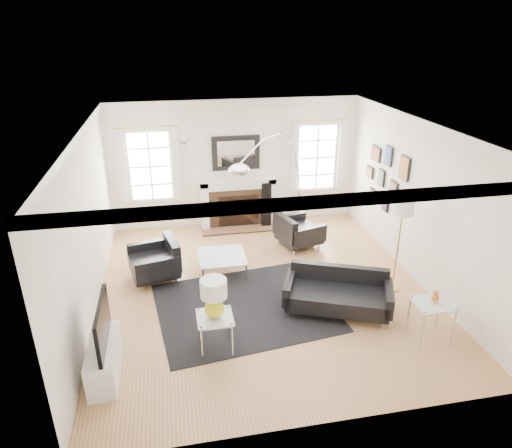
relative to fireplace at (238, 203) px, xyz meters
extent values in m
plane|color=olive|center=(0.00, -2.79, -0.54)|extent=(6.00, 6.00, 0.00)
cube|color=white|center=(0.00, 0.21, 0.86)|extent=(5.50, 0.04, 2.80)
cube|color=white|center=(0.00, -5.79, 0.86)|extent=(5.50, 0.04, 2.80)
cube|color=white|center=(-2.75, -2.79, 0.86)|extent=(0.04, 6.00, 2.80)
cube|color=white|center=(2.75, -2.79, 0.86)|extent=(0.04, 6.00, 2.80)
cube|color=white|center=(0.00, -2.79, 2.26)|extent=(5.50, 6.00, 0.02)
cube|color=white|center=(0.00, -2.79, 2.20)|extent=(5.50, 6.00, 0.12)
cube|color=white|center=(-0.75, 0.01, 0.01)|extent=(0.18, 0.38, 1.10)
cube|color=white|center=(0.75, 0.01, 0.01)|extent=(0.18, 0.38, 1.10)
cube|color=white|center=(0.00, 0.01, 0.51)|extent=(1.70, 0.38, 0.12)
cube|color=white|center=(0.00, 0.01, 0.41)|extent=(1.50, 0.34, 0.10)
cube|color=brown|center=(0.00, 0.03, -0.09)|extent=(1.30, 0.30, 0.90)
cube|color=black|center=(0.00, -0.07, -0.16)|extent=(0.90, 0.10, 0.76)
cube|color=brown|center=(0.00, -0.24, -0.52)|extent=(1.70, 0.50, 0.04)
cube|color=black|center=(0.00, 0.17, 1.11)|extent=(1.05, 0.06, 0.75)
cube|color=white|center=(0.00, 0.13, 1.11)|extent=(0.82, 0.02, 0.55)
cube|color=white|center=(-1.85, 0.18, 0.91)|extent=(1.00, 0.05, 1.60)
cube|color=white|center=(-1.85, 0.15, 0.91)|extent=(0.84, 0.02, 1.44)
cube|color=white|center=(-2.40, 0.08, 0.96)|extent=(0.14, 0.05, 1.55)
cube|color=white|center=(-1.30, 0.08, 0.96)|extent=(0.14, 0.05, 1.55)
cube|color=white|center=(1.85, 0.18, 0.91)|extent=(1.00, 0.05, 1.60)
cube|color=white|center=(1.85, 0.15, 0.91)|extent=(0.84, 0.02, 1.44)
cube|color=white|center=(1.30, 0.08, 0.96)|extent=(0.14, 0.05, 1.55)
cube|color=white|center=(2.40, 0.08, 0.96)|extent=(0.14, 0.05, 1.55)
cube|color=black|center=(2.72, -2.19, 1.31)|extent=(0.03, 0.34, 0.44)
cube|color=#B16E2F|center=(2.70, -2.19, 1.31)|extent=(0.01, 0.29, 0.39)
cube|color=black|center=(2.72, -1.54, 1.36)|extent=(0.03, 0.28, 0.38)
cube|color=#375197|center=(2.70, -1.54, 1.36)|extent=(0.01, 0.23, 0.33)
cube|color=black|center=(2.72, -0.99, 1.26)|extent=(0.03, 0.40, 0.30)
cube|color=#A74733|center=(2.70, -0.99, 1.26)|extent=(0.01, 0.35, 0.25)
cube|color=black|center=(2.72, -1.89, 0.81)|extent=(0.03, 0.30, 0.30)
cube|color=#966844|center=(2.70, -1.89, 0.81)|extent=(0.01, 0.25, 0.25)
cube|color=black|center=(2.72, -1.34, 0.86)|extent=(0.03, 0.26, 0.34)
cube|color=#548C58|center=(2.70, -1.34, 0.86)|extent=(0.01, 0.21, 0.29)
cube|color=black|center=(2.72, -0.79, 0.81)|extent=(0.03, 0.32, 0.24)
cube|color=#A17945|center=(2.70, -0.79, 0.81)|extent=(0.01, 0.27, 0.19)
cube|color=black|center=(2.72, -1.64, 0.41)|extent=(0.03, 0.24, 0.30)
cube|color=#52376E|center=(2.70, -1.64, 0.41)|extent=(0.01, 0.19, 0.25)
cube|color=black|center=(2.72, -1.04, 0.41)|extent=(0.03, 0.28, 0.22)
cube|color=#A25E7C|center=(2.70, -1.04, 0.41)|extent=(0.01, 0.23, 0.17)
cube|color=white|center=(-2.45, -4.49, -0.29)|extent=(0.35, 1.00, 0.50)
cube|color=black|center=(-2.40, -4.49, 0.26)|extent=(0.05, 1.00, 0.58)
cube|color=black|center=(-0.41, -3.29, -0.54)|extent=(3.00, 2.61, 0.01)
cube|color=black|center=(1.02, -3.68, -0.30)|extent=(1.74, 1.29, 0.26)
cube|color=black|center=(1.14, -3.37, -0.10)|extent=(1.50, 0.72, 0.44)
cube|color=black|center=(0.30, -3.39, -0.19)|extent=(0.40, 0.73, 0.33)
cube|color=black|center=(1.73, -3.98, -0.19)|extent=(0.40, 0.73, 0.33)
cube|color=black|center=(-1.85, -2.09, -0.27)|extent=(0.93, 0.93, 0.29)
cube|color=black|center=(-1.51, -2.01, -0.05)|extent=(0.30, 0.79, 0.49)
cube|color=black|center=(-1.93, -1.71, -0.15)|extent=(0.79, 0.29, 0.37)
cube|color=black|center=(-1.76, -2.47, -0.15)|extent=(0.79, 0.29, 0.37)
cube|color=black|center=(1.07, -1.28, -0.28)|extent=(0.94, 0.94, 0.28)
cube|color=black|center=(0.74, -1.38, -0.07)|extent=(0.35, 0.76, 0.47)
cube|color=black|center=(1.18, -1.64, -0.16)|extent=(0.76, 0.33, 0.36)
cube|color=black|center=(0.96, -0.92, -0.16)|extent=(0.76, 0.33, 0.36)
cube|color=silver|center=(-0.63, -2.14, -0.18)|extent=(0.84, 0.84, 0.02)
cylinder|color=silver|center=(-1.01, -2.52, -0.36)|extent=(0.04, 0.04, 0.37)
cylinder|color=silver|center=(-0.25, -2.52, -0.36)|extent=(0.04, 0.04, 0.37)
cylinder|color=silver|center=(-1.01, -1.76, -0.36)|extent=(0.04, 0.04, 0.37)
cylinder|color=silver|center=(-0.25, -1.76, -0.36)|extent=(0.04, 0.04, 0.37)
cube|color=silver|center=(-0.98, -4.24, -0.01)|extent=(0.49, 0.49, 0.02)
cylinder|color=silver|center=(-1.19, -4.44, -0.27)|extent=(0.04, 0.04, 0.54)
cylinder|color=silver|center=(-0.77, -4.44, -0.27)|extent=(0.04, 0.04, 0.54)
cylinder|color=silver|center=(-1.19, -4.03, -0.27)|extent=(0.04, 0.04, 0.54)
cylinder|color=silver|center=(-0.77, -4.03, -0.27)|extent=(0.04, 0.04, 0.54)
cube|color=silver|center=(2.10, -4.59, 0.06)|extent=(0.56, 0.47, 0.02)
cylinder|color=silver|center=(1.86, -4.78, -0.23)|extent=(0.04, 0.04, 0.62)
cylinder|color=silver|center=(2.34, -4.78, -0.23)|extent=(0.04, 0.04, 0.62)
cylinder|color=silver|center=(1.86, -4.39, -0.23)|extent=(0.04, 0.04, 0.62)
cylinder|color=silver|center=(2.34, -4.39, -0.23)|extent=(0.04, 0.04, 0.62)
sphere|color=yellow|center=(-0.98, -4.24, 0.14)|extent=(0.27, 0.27, 0.27)
cylinder|color=yellow|center=(-0.98, -4.24, 0.27)|extent=(0.04, 0.04, 0.11)
cylinder|color=white|center=(-0.98, -4.24, 0.46)|extent=(0.36, 0.36, 0.25)
sphere|color=#CF671A|center=(2.10, -4.59, 0.15)|extent=(0.12, 0.12, 0.12)
sphere|color=#CF671A|center=(2.10, -4.59, 0.24)|extent=(0.09, 0.09, 0.09)
cube|color=white|center=(1.17, -0.88, -0.44)|extent=(0.26, 0.42, 0.21)
ellipsoid|color=silver|center=(-0.29, -2.13, 1.43)|extent=(0.35, 0.35, 0.21)
cylinder|color=#B89640|center=(2.20, -3.24, -0.53)|extent=(0.22, 0.22, 0.03)
cylinder|color=#B89640|center=(2.20, -3.24, 0.21)|extent=(0.03, 0.03, 1.51)
cylinder|color=white|center=(2.20, -3.24, 1.02)|extent=(0.34, 0.34, 0.28)
cube|color=black|center=(0.62, -0.14, -0.03)|extent=(0.22, 0.22, 1.03)
camera|label=1|loc=(-1.41, -9.46, 3.68)|focal=32.00mm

